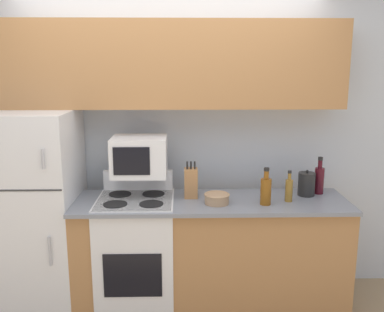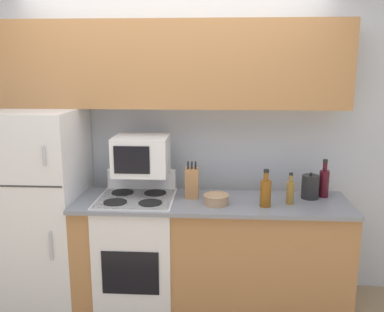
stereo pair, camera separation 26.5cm
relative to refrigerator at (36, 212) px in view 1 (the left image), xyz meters
name	(u,v)px [view 1 (the left image)]	position (x,y,z in m)	size (l,w,h in m)	color
wall_back	(170,144)	(1.05, 0.39, 0.47)	(8.00, 0.05, 2.55)	silver
lower_cabinets	(211,255)	(1.38, -0.07, -0.34)	(2.10, 0.61, 0.92)	#B27A47
refrigerator	(36,212)	(0.00, 0.00, 0.00)	(0.66, 0.74, 1.60)	white
upper_cabinets	(168,65)	(1.05, 0.21, 1.14)	(2.76, 0.33, 0.67)	#B27A47
stove	(137,254)	(0.80, -0.09, -0.32)	(0.59, 0.59, 1.09)	white
microwave	(139,156)	(0.83, 0.02, 0.45)	(0.42, 0.35, 0.30)	white
knife_block	(191,183)	(1.22, -0.01, 0.24)	(0.10, 0.11, 0.29)	#B27A47
bowl	(217,198)	(1.42, -0.17, 0.16)	(0.19, 0.19, 0.08)	tan
bottle_vinegar	(289,189)	(1.97, -0.13, 0.21)	(0.06, 0.06, 0.24)	olive
bottle_wine_red	(319,179)	(2.26, 0.06, 0.24)	(0.08, 0.08, 0.30)	#470F19
bottle_whiskey	(266,190)	(1.78, -0.20, 0.23)	(0.08, 0.08, 0.28)	brown
kettle	(306,184)	(2.14, 0.02, 0.21)	(0.13, 0.13, 0.21)	black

